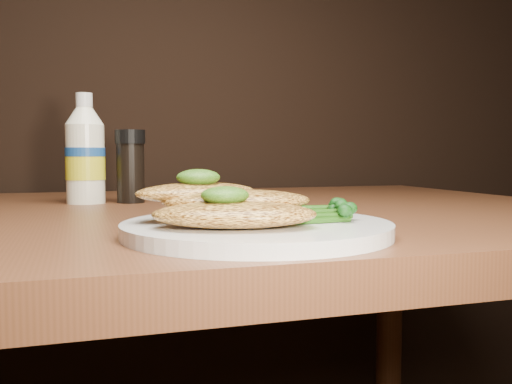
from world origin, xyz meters
name	(u,v)px	position (x,y,z in m)	size (l,w,h in m)	color
plate	(257,229)	(0.03, 0.78, 0.76)	(0.25, 0.25, 0.01)	white
chicken_front	(235,215)	(0.00, 0.75, 0.77)	(0.14, 0.08, 0.02)	gold
chicken_mid	(237,201)	(0.01, 0.79, 0.78)	(0.14, 0.07, 0.02)	gold
chicken_back	(197,192)	(-0.02, 0.82, 0.79)	(0.12, 0.06, 0.02)	gold
pesto_front	(225,195)	(-0.01, 0.76, 0.79)	(0.04, 0.04, 0.02)	#113207
pesto_back	(198,177)	(-0.02, 0.82, 0.80)	(0.04, 0.04, 0.02)	#113207
broccolini_bundle	(298,211)	(0.07, 0.78, 0.77)	(0.12, 0.09, 0.02)	#204C10
mayo_bottle	(85,148)	(-0.11, 1.18, 0.83)	(0.06, 0.06, 0.17)	white
pepper_grinder	(130,166)	(-0.05, 1.17, 0.81)	(0.05, 0.05, 0.11)	black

